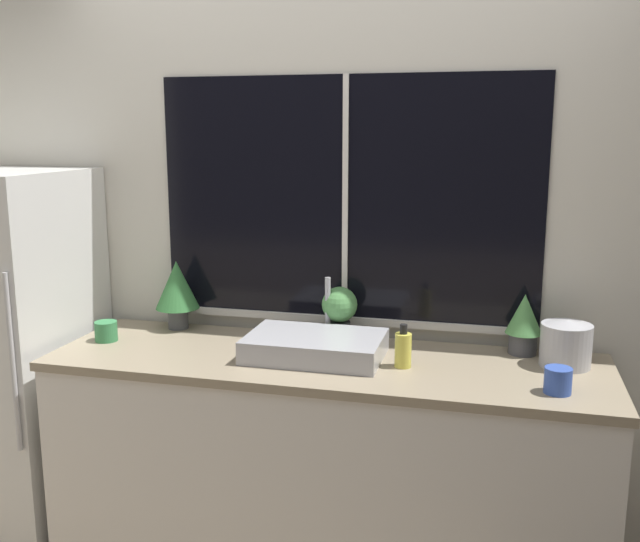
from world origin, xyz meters
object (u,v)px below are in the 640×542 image
sink (315,346)px  mug_blue (558,380)px  potted_plant_right (524,321)px  kettle (566,344)px  potted_plant_left (177,288)px  soap_bottle (403,349)px  refrigerator (5,350)px  mug_green (106,331)px  potted_plant_center (339,309)px

sink → mug_blue: bearing=-11.0°
potted_plant_right → kettle: 0.20m
sink → potted_plant_left: potted_plant_left is taller
potted_plant_left → soap_bottle: bearing=-14.9°
potted_plant_left → refrigerator: bearing=-162.4°
sink → soap_bottle: 0.35m
soap_bottle → potted_plant_right: bearing=32.4°
potted_plant_left → mug_green: size_ratio=3.26×
refrigerator → soap_bottle: bearing=-1.5°
refrigerator → potted_plant_center: bearing=9.0°
mug_green → potted_plant_right: bearing=8.5°
potted_plant_right → kettle: bearing=-37.5°
potted_plant_left → potted_plant_right: 1.50m
sink → potted_plant_right: sink is taller
refrigerator → potted_plant_right: bearing=6.0°
potted_plant_center → kettle: size_ratio=1.22×
potted_plant_right → soap_bottle: potted_plant_right is taller
potted_plant_left → kettle: 1.66m
sink → soap_bottle: (0.35, -0.03, 0.02)m
refrigerator → potted_plant_left: refrigerator is taller
soap_bottle → mug_green: 1.27m
potted_plant_center → soap_bottle: 0.43m
potted_plant_left → mug_green: 0.36m
mug_green → potted_plant_left: bearing=50.2°
potted_plant_center → kettle: 0.92m
soap_bottle → mug_green: (-1.27, 0.03, -0.03)m
sink → potted_plant_center: 0.27m
sink → kettle: bearing=7.8°
refrigerator → soap_bottle: 1.81m
sink → potted_plant_right: bearing=17.2°
potted_plant_left → mug_blue: (1.61, -0.42, -0.14)m
refrigerator → sink: bearing=-0.5°
refrigerator → potted_plant_right: size_ratio=6.58×
potted_plant_right → mug_blue: potted_plant_right is taller
potted_plant_center → soap_bottle: (0.32, -0.28, -0.07)m
potted_plant_center → potted_plant_right: bearing=0.0°
soap_bottle → mug_green: bearing=178.8°
soap_bottle → refrigerator: bearing=178.5°
potted_plant_center → kettle: (0.91, -0.12, -0.05)m
sink → potted_plant_center: (0.04, 0.25, 0.09)m
refrigerator → mug_green: 0.55m
mug_green → kettle: 1.87m
kettle → potted_plant_right: bearing=142.5°
refrigerator → potted_plant_center: 1.52m
sink → potted_plant_center: sink is taller
potted_plant_left → mug_blue: bearing=-14.7°
mug_blue → mug_green: size_ratio=0.98×
potted_plant_left → potted_plant_right: (1.50, -0.00, -0.05)m
potted_plant_center → mug_green: (-0.96, -0.26, -0.10)m
potted_plant_right → mug_blue: (0.11, -0.42, -0.09)m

